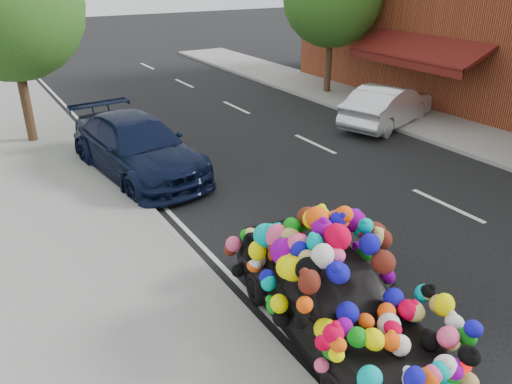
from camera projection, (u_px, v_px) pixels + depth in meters
ground at (322, 247)px, 9.74m from camera, size 100.00×100.00×0.00m
sidewalk at (101, 318)px, 7.70m from camera, size 4.00×60.00×0.12m
kerb at (214, 280)px, 8.61m from camera, size 0.15×60.00×0.13m
footpath_far at (469, 136)px, 15.89m from camera, size 3.00×40.00×0.12m
lane_markings at (447, 205)px, 11.42m from camera, size 6.00×50.00×0.01m
tree_near_sidewalk at (7, 5)px, 13.69m from camera, size 4.20×4.20×6.13m
plush_art_car at (332, 274)px, 7.11m from camera, size 2.37×4.32×1.99m
navy_sedan at (137, 147)px, 12.87m from camera, size 2.65×5.31×1.48m
silver_hatchback at (388, 105)px, 16.82m from camera, size 4.46×2.77×1.39m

